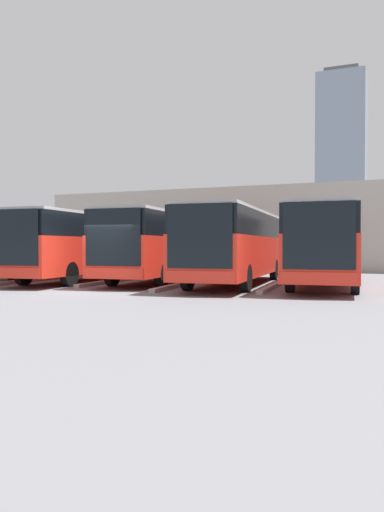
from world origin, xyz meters
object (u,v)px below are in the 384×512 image
object	(u,v)px
bus_0	(327,243)
bus_4	(40,244)
bus_3	(88,244)
bus_1	(237,244)
bus_2	(166,244)

from	to	relation	value
bus_0	bus_4	world-z (taller)	same
bus_3	bus_4	bearing A→B (deg)	-20.10
bus_1	bus_2	bearing A→B (deg)	-15.99
bus_1	bus_3	xyz separation A→B (m)	(7.55, 0.31, 0.00)
bus_1	bus_4	distance (m)	11.35
bus_0	bus_1	bearing A→B (deg)	5.83
bus_1	bus_2	size ratio (longest dim) A/B	1.00
bus_0	bus_4	distance (m)	15.10
bus_0	bus_2	world-z (taller)	same
bus_1	bus_3	world-z (taller)	same
bus_0	bus_1	world-z (taller)	same
bus_1	bus_4	size ratio (longest dim) A/B	1.00
bus_0	bus_3	world-z (taller)	same
bus_0	bus_3	bearing A→B (deg)	0.44
bus_4	bus_1	bearing A→B (deg)	171.65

